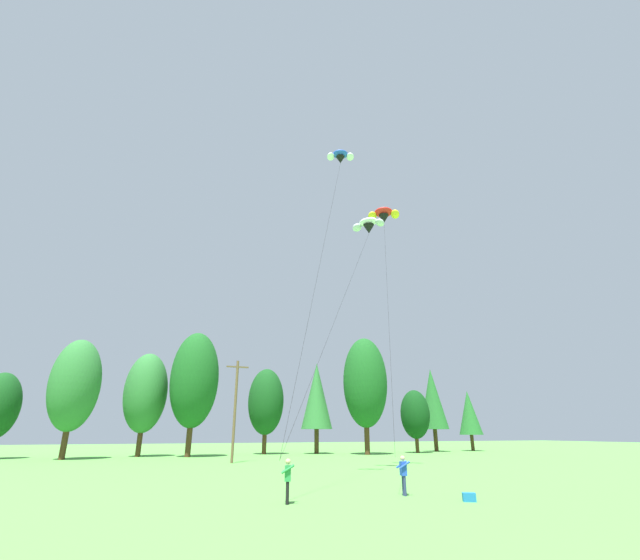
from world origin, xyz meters
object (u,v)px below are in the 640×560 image
Objects in this scene: parafoil_kite_far_white at (368,226)px; picnic_cooler at (469,497)px; parafoil_kite_high_blue_white at (340,157)px; parafoil_kite_mid_red_yellow at (384,215)px; kite_flyer_mid at (403,472)px; utility_pole at (235,407)px; kite_flyer_near at (288,477)px.

picnic_cooler is (-2.77, -13.09, -19.11)m from parafoil_kite_far_white.
parafoil_kite_high_blue_white is 6.57m from parafoil_kite_far_white.
parafoil_kite_high_blue_white is 8.87m from parafoil_kite_mid_red_yellow.
parafoil_kite_far_white is at bearing 67.69° from kite_flyer_mid.
picnic_cooler is (-5.34, -14.87, -21.45)m from parafoil_kite_mid_red_yellow.
picnic_cooler is at bearing -109.75° from parafoil_kite_mid_red_yellow.
kite_flyer_mid is at bearing -91.23° from parafoil_kite_high_blue_white.
parafoil_kite_high_blue_white reaches higher than parafoil_kite_mid_red_yellow.
kite_flyer_near is at bearing -95.07° from utility_pole.
utility_pole is 18.20× the size of picnic_cooler.
kite_flyer_mid is 22.57m from parafoil_kite_high_blue_white.
kite_flyer_mid is 3.05m from picnic_cooler.
kite_flyer_mid reaches higher than picnic_cooler.
kite_flyer_near is 0.08× the size of parafoil_kite_mid_red_yellow.
kite_flyer_mid is at bearing -112.31° from parafoil_kite_far_white.
kite_flyer_near is (-2.24, -25.23, -4.00)m from utility_pole.
kite_flyer_near is 3.25× the size of picnic_cooler.
parafoil_kite_high_blue_white reaches higher than utility_pole.
utility_pole reaches higher than kite_flyer_mid.
kite_flyer_near is 0.08× the size of parafoil_kite_high_blue_white.
kite_flyer_near is at bearing 14.87° from picnic_cooler.
parafoil_kite_far_white reaches higher than kite_flyer_near.
parafoil_kite_mid_red_yellow is at bearing -50.14° from utility_pole.
utility_pole is at bearing 97.87° from kite_flyer_mid.
utility_pole reaches higher than picnic_cooler.
utility_pole is 25.64m from kite_flyer_near.
kite_flyer_mid is at bearing -119.20° from parafoil_kite_mid_red_yellow.
kite_flyer_mid is 21.59m from parafoil_kite_far_white.
kite_flyer_near and kite_flyer_mid have the same top height.
parafoil_kite_far_white is at bearing 47.76° from kite_flyer_near.
kite_flyer_mid is at bearing 4.23° from kite_flyer_near.
parafoil_kite_mid_red_yellow is at bearing -79.18° from picnic_cooler.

